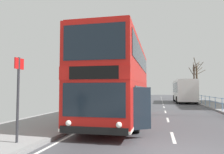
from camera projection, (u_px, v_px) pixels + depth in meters
The scene contains 5 objects.
double_decker_bus_main at pixel (120, 82), 12.35m from camera, with size 3.28×10.62×4.38m.
background_bus_far_lane at pixel (184, 90), 30.27m from camera, with size 2.63×9.36×3.14m.
bus_stop_sign_near at pixel (18, 90), 6.88m from camera, with size 0.08×0.44×2.73m.
bare_tree_far_00 at pixel (194, 79), 42.20m from camera, with size 2.16×2.95×7.22m.
bare_tree_far_01 at pixel (197, 80), 35.75m from camera, with size 2.15×2.74×6.94m.
Camera 1 is at (-0.51, -5.99, 1.83)m, focal length 34.15 mm.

